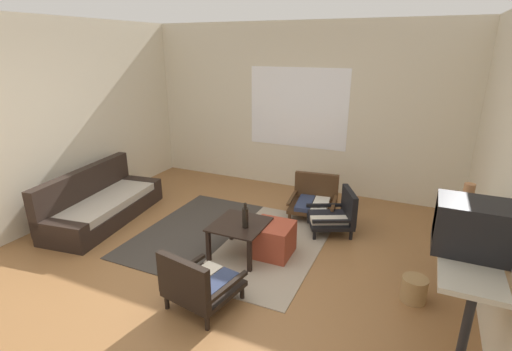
% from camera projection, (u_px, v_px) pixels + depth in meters
% --- Properties ---
extents(ground_plane, '(7.80, 7.80, 0.00)m').
position_uv_depth(ground_plane, '(203.00, 277.00, 4.00)').
color(ground_plane, olive).
extents(far_wall_with_window, '(5.60, 0.13, 2.70)m').
position_uv_depth(far_wall_with_window, '(299.00, 108.00, 6.19)').
color(far_wall_with_window, beige).
rests_on(far_wall_with_window, ground).
extents(side_wall_left, '(0.12, 6.60, 2.70)m').
position_uv_depth(side_wall_left, '(35.00, 126.00, 4.86)').
color(side_wall_left, beige).
rests_on(side_wall_left, ground).
extents(area_rug, '(2.27, 2.12, 0.01)m').
position_uv_depth(area_rug, '(230.00, 238.00, 4.81)').
color(area_rug, '#38332D').
rests_on(area_rug, ground).
extents(couch, '(0.97, 1.91, 0.72)m').
position_uv_depth(couch, '(101.00, 205.00, 5.27)').
color(couch, black).
rests_on(couch, ground).
extents(coffee_table, '(0.59, 0.63, 0.40)m').
position_uv_depth(coffee_table, '(240.00, 229.00, 4.33)').
color(coffee_table, black).
rests_on(coffee_table, ground).
extents(armchair_by_window, '(0.71, 0.68, 0.57)m').
position_uv_depth(armchair_by_window, '(314.00, 199.00, 5.42)').
color(armchair_by_window, '#472D19').
rests_on(armchair_by_window, ground).
extents(armchair_striped_foreground, '(0.67, 0.68, 0.61)m').
position_uv_depth(armchair_striped_foreground, '(198.00, 284.00, 3.44)').
color(armchair_striped_foreground, black).
rests_on(armchair_striped_foreground, ground).
extents(armchair_corner, '(0.73, 0.73, 0.57)m').
position_uv_depth(armchair_corner, '(336.00, 214.00, 4.92)').
color(armchair_corner, black).
rests_on(armchair_corner, ground).
extents(ottoman_orange, '(0.46, 0.46, 0.38)m').
position_uv_depth(ottoman_orange, '(273.00, 239.00, 4.38)').
color(ottoman_orange, '#993D28').
rests_on(ottoman_orange, ground).
extents(console_shelf, '(0.41, 1.79, 0.88)m').
position_uv_depth(console_shelf, '(463.00, 243.00, 3.11)').
color(console_shelf, '#B2AD9E').
rests_on(console_shelf, ground).
extents(crt_television, '(0.52, 0.39, 0.39)m').
position_uv_depth(crt_television, '(473.00, 227.00, 2.76)').
color(crt_television, black).
rests_on(crt_television, console_shelf).
extents(clay_vase, '(0.19, 0.19, 0.33)m').
position_uv_depth(clay_vase, '(466.00, 206.00, 3.29)').
color(clay_vase, '#A87047').
rests_on(clay_vase, console_shelf).
extents(glass_bottle, '(0.07, 0.07, 0.29)m').
position_uv_depth(glass_bottle, '(245.00, 217.00, 4.18)').
color(glass_bottle, black).
rests_on(glass_bottle, coffee_table).
extents(wicker_basket, '(0.24, 0.24, 0.24)m').
position_uv_depth(wicker_basket, '(414.00, 289.00, 3.60)').
color(wicker_basket, '#9E7A4C').
rests_on(wicker_basket, ground).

